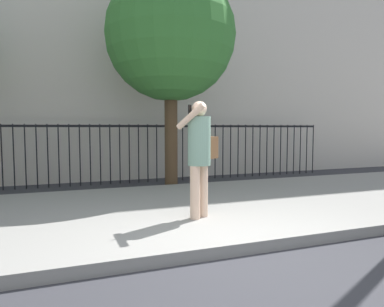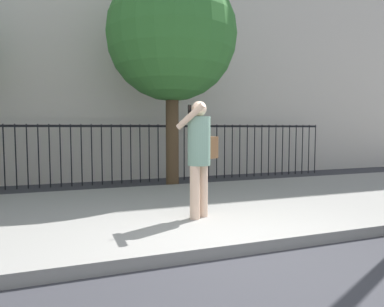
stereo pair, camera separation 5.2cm
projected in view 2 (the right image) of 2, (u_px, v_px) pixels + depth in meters
name	position (u px, v px, depth m)	size (l,w,h in m)	color
ground_plane	(235.00, 257.00, 4.07)	(60.00, 60.00, 0.00)	#333338
sidewalk	(177.00, 210.00, 6.12)	(28.00, 4.40, 0.15)	gray
iron_fence	(135.00, 146.00, 9.52)	(12.03, 0.04, 1.60)	black
pedestrian_on_phone	(200.00, 150.00, 5.23)	(0.72, 0.62, 1.75)	beige
street_tree_near	(172.00, 37.00, 8.38)	(3.12, 3.12, 5.27)	#4C3823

